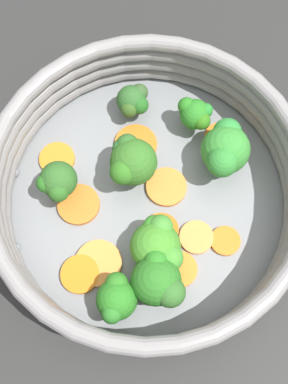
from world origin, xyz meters
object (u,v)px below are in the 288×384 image
object	(u,v)px
carrot_slice_5	(222,241)
broccoli_floret_4	(153,244)
skillet	(144,199)
carrot_slice_2	(75,204)
carrot_slice_10	(163,187)
broccoli_floret_7	(54,182)
carrot_slice_1	(54,159)
carrot_slice_8	(175,269)
carrot_slice_4	(76,274)
carrot_slice_7	(158,230)
carrot_slice_9	(193,237)
carrot_slice_3	(95,263)
carrot_slice_0	(132,144)
broccoli_floret_0	(154,279)
broccoli_floret_5	(221,149)
broccoli_floret_1	(192,114)
broccoli_floret_2	(112,298)
broccoli_floret_6	(130,101)
broccoli_floret_3	(127,161)
carrot_slice_6	(217,137)

from	to	relation	value
carrot_slice_5	broccoli_floret_4	xyz separation A→B (m)	(0.07, 0.01, 0.03)
skillet	carrot_slice_2	world-z (taller)	carrot_slice_2
carrot_slice_10	broccoli_floret_7	world-z (taller)	broccoli_floret_7
carrot_slice_1	carrot_slice_8	size ratio (longest dim) A/B	1.05
carrot_slice_2	carrot_slice_10	distance (m)	0.09
carrot_slice_4	carrot_slice_7	distance (m)	0.09
carrot_slice_9	carrot_slice_3	bearing A→B (deg)	16.47
carrot_slice_7	broccoli_floret_4	xyz separation A→B (m)	(0.00, 0.02, 0.02)
carrot_slice_0	carrot_slice_5	world-z (taller)	same
broccoli_floret_4	broccoli_floret_7	xyz separation A→B (m)	(0.09, -0.06, 0.00)
broccoli_floret_4	broccoli_floret_0	bearing A→B (deg)	92.13
broccoli_floret_5	broccoli_floret_7	xyz separation A→B (m)	(0.16, 0.04, -0.00)
broccoli_floret_1	broccoli_floret_2	xyz separation A→B (m)	(0.07, 0.18, 0.00)
carrot_slice_10	broccoli_floret_2	world-z (taller)	broccoli_floret_2
carrot_slice_4	broccoli_floret_4	xyz separation A→B (m)	(-0.07, -0.02, 0.02)
carrot_slice_1	broccoli_floret_6	bearing A→B (deg)	-143.30
carrot_slice_8	broccoli_floret_1	size ratio (longest dim) A/B	0.84
carrot_slice_9	carrot_slice_0	bearing A→B (deg)	-57.60
broccoli_floret_6	carrot_slice_4	bearing A→B (deg)	75.66
broccoli_floret_3	carrot_slice_4	bearing A→B (deg)	66.33
broccoli_floret_2	carrot_slice_9	bearing A→B (deg)	-139.70
carrot_slice_4	carrot_slice_6	world-z (taller)	carrot_slice_4
skillet	broccoli_floret_7	bearing A→B (deg)	-1.98
carrot_slice_3	carrot_slice_0	bearing A→B (deg)	-104.18
carrot_slice_7	broccoli_floret_0	size ratio (longest dim) A/B	0.64
carrot_slice_9	carrot_slice_8	bearing A→B (deg)	61.74
broccoli_floret_5	carrot_slice_3	bearing A→B (deg)	42.23
carrot_slice_3	broccoli_floret_7	size ratio (longest dim) A/B	0.93
carrot_slice_1	carrot_slice_6	world-z (taller)	same
carrot_slice_9	broccoli_floret_4	size ratio (longest dim) A/B	0.63
carrot_slice_10	broccoli_floret_5	bearing A→B (deg)	-151.96
carrot_slice_9	broccoli_floret_5	world-z (taller)	broccoli_floret_5
carrot_slice_0	broccoli_floret_6	xyz separation A→B (m)	(0.00, -0.04, 0.02)
carrot_slice_0	carrot_slice_10	size ratio (longest dim) A/B	1.08
carrot_slice_1	broccoli_floret_4	bearing A→B (deg)	138.30
carrot_slice_6	broccoli_floret_7	world-z (taller)	broccoli_floret_7
broccoli_floret_0	broccoli_floret_4	xyz separation A→B (m)	(0.00, -0.03, -0.00)
broccoli_floret_2	broccoli_floret_6	distance (m)	0.20
carrot_slice_7	carrot_slice_2	bearing A→B (deg)	-16.26
carrot_slice_10	broccoli_floret_3	size ratio (longest dim) A/B	0.72
carrot_slice_0	broccoli_floret_6	distance (m)	0.04
carrot_slice_5	carrot_slice_1	bearing A→B (deg)	-25.68
broccoli_floret_6	carrot_slice_2	bearing A→B (deg)	64.27
broccoli_floret_5	broccoli_floret_1	bearing A→B (deg)	-55.89
carrot_slice_6	broccoli_floret_5	world-z (taller)	broccoli_floret_5
carrot_slice_9	carrot_slice_10	world-z (taller)	same
carrot_slice_10	broccoli_floret_0	world-z (taller)	broccoli_floret_0
carrot_slice_2	broccoli_floret_2	distance (m)	0.10
carrot_slice_8	carrot_slice_10	xyz separation A→B (m)	(0.01, -0.08, -0.00)
carrot_slice_1	carrot_slice_6	xyz separation A→B (m)	(-0.17, -0.03, -0.00)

